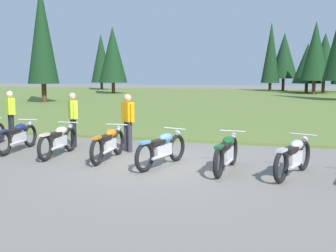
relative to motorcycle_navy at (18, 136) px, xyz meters
name	(u,v)px	position (x,y,z in m)	size (l,w,h in m)	color
ground_plane	(162,165)	(4.54, -0.63, -0.44)	(140.00, 140.00, 0.00)	slate
grass_moorland	(246,100)	(4.54, 24.77, -0.39)	(80.00, 44.00, 0.10)	#5B7033
forest_treeline	(279,53)	(7.14, 32.63, 3.89)	(43.21, 29.23, 8.84)	#47331E
motorcycle_navy	(18,136)	(0.00, 0.00, 0.00)	(0.62, 2.10, 0.88)	black
motorcycle_cream	(59,140)	(1.50, -0.29, 0.00)	(0.62, 2.10, 0.88)	black
motorcycle_orange	(108,143)	(3.02, -0.39, 0.00)	(0.62, 2.10, 0.88)	black
motorcycle_sky_blue	(162,149)	(4.58, -0.74, 0.00)	(0.85, 2.03, 0.88)	black
motorcycle_british_green	(227,152)	(6.17, -0.82, 0.00)	(0.62, 2.10, 0.88)	black
motorcycle_silver	(294,157)	(7.64, -0.91, 0.00)	(0.94, 1.99, 0.88)	black
rider_with_back_turned	(128,119)	(3.12, 0.79, 0.51)	(0.46, 0.39, 1.67)	#2D2D38
rider_in_hivis_vest	(11,112)	(-1.46, 1.67, 0.51)	(0.46, 0.39, 1.67)	black
rider_near_row_end	(73,116)	(1.21, 1.08, 0.51)	(0.40, 0.44, 1.67)	black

